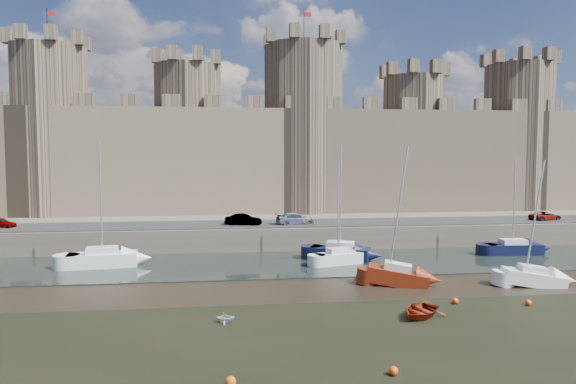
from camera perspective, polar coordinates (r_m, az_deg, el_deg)
name	(u,v)px	position (r m, az deg, el deg)	size (l,w,h in m)	color
ground	(409,364)	(27.34, 13.34, -18.12)	(160.00, 160.00, 0.00)	black
water_channel	(320,263)	(49.61, 3.63, -7.85)	(160.00, 12.00, 0.08)	black
quay	(281,210)	(84.67, -0.82, -2.06)	(160.00, 60.00, 2.50)	#4C443A
road	(305,223)	(58.91, 1.86, -3.48)	(160.00, 7.00, 0.10)	black
castle	(285,146)	(72.21, -0.32, 5.17)	(108.50, 11.00, 29.00)	#42382B
car_0	(0,223)	(63.15, -29.39, -3.00)	(1.38, 3.43, 1.17)	gray
car_1	(243,220)	(57.26, -4.99, -3.10)	(1.39, 3.98, 1.31)	gray
car_2	(296,219)	(57.90, 0.87, -3.00)	(1.85, 4.54, 1.32)	gray
car_3	(545,216)	(68.84, 26.68, -2.41)	(1.79, 3.88, 1.08)	gray
sailboat_0	(102,258)	(50.50, -19.92, -6.92)	(6.39, 3.15, 11.47)	white
sailboat_1	(340,252)	(50.79, 5.81, -6.63)	(6.09, 4.36, 11.40)	black
sailboat_2	(338,257)	(48.85, 5.59, -7.16)	(4.81, 2.97, 9.70)	silver
sailboat_3	(513,247)	(58.31, 23.71, -5.67)	(5.73, 2.50, 9.84)	black
sailboat_4	(398,275)	(42.16, 12.09, -9.02)	(5.09, 3.29, 11.09)	maroon
sailboat_5	(533,277)	(45.41, 25.58, -8.48)	(4.88, 2.64, 9.98)	white
dinghy_3	(225,318)	(32.65, -7.01, -13.71)	(1.07, 0.65, 1.24)	silver
dinghy_4	(421,311)	(34.58, 14.52, -12.73)	(2.50, 0.73, 3.50)	maroon
buoy_0	(231,382)	(24.42, -6.39, -20.21)	(0.49, 0.49, 0.49)	#EB530A
buoy_1	(455,301)	(38.11, 18.09, -11.44)	(0.44, 0.44, 0.44)	#FF410B
buoy_3	(528,303)	(39.54, 25.14, -11.07)	(0.42, 0.42, 0.42)	#FF490B
buoy_4	(393,371)	(25.88, 11.63, -18.88)	(0.44, 0.44, 0.44)	#FF3D0B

